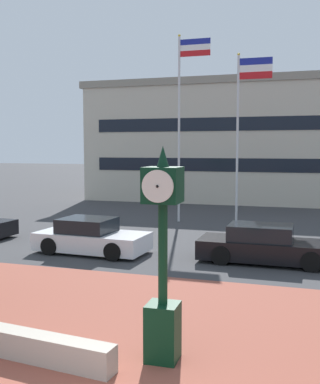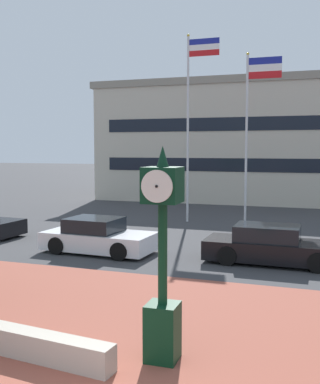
# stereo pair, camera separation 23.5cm
# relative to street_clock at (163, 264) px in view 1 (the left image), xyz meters

# --- Properties ---
(plaza_brick_paving) EXTENTS (44.00, 12.33, 0.01)m
(plaza_brick_paving) POSITION_rel_street_clock_xyz_m (-0.47, -0.87, -1.78)
(plaza_brick_paving) COLOR brown
(plaza_brick_paving) RESTS_ON ground
(planter_wall) EXTENTS (3.22, 0.74, 0.50)m
(planter_wall) POSITION_rel_street_clock_xyz_m (-2.20, -0.71, -1.53)
(planter_wall) COLOR #ADA393
(planter_wall) RESTS_ON ground
(street_clock) EXTENTS (0.65, 0.75, 3.88)m
(street_clock) POSITION_rel_street_clock_xyz_m (0.00, 0.00, 0.00)
(street_clock) COLOR black
(street_clock) RESTS_ON ground
(car_street_far) EXTENTS (4.60, 1.89, 1.28)m
(car_street_far) POSITION_rel_street_clock_xyz_m (1.18, 8.01, -1.21)
(car_street_far) COLOR black
(car_street_far) RESTS_ON ground
(car_street_distant) EXTENTS (4.19, 2.12, 1.28)m
(car_street_distant) POSITION_rel_street_clock_xyz_m (-5.09, 7.61, -1.21)
(car_street_distant) COLOR silver
(car_street_distant) RESTS_ON ground
(flagpole_primary) EXTENTS (1.68, 0.14, 9.63)m
(flagpole_primary) POSITION_rel_street_clock_xyz_m (-3.77, 15.73, 3.82)
(flagpole_primary) COLOR silver
(flagpole_primary) RESTS_ON ground
(flagpole_secondary) EXTENTS (1.71, 0.14, 8.52)m
(flagpole_secondary) POSITION_rel_street_clock_xyz_m (-0.70, 15.73, 3.32)
(flagpole_secondary) COLOR silver
(flagpole_secondary) RESTS_ON ground
(civic_building) EXTENTS (25.46, 10.48, 8.69)m
(civic_building) POSITION_rel_street_clock_xyz_m (-0.78, 28.63, 2.57)
(civic_building) COLOR beige
(civic_building) RESTS_ON ground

